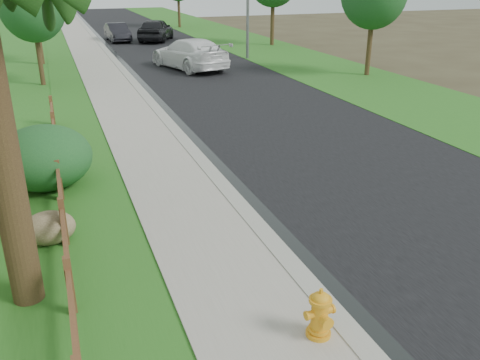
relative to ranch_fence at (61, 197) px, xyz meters
name	(u,v)px	position (x,y,z in m)	size (l,w,h in m)	color
road	(159,46)	(8.20, 28.60, -0.61)	(8.00, 90.00, 0.02)	black
curb	(103,48)	(4.00, 28.60, -0.56)	(0.40, 90.00, 0.12)	gray
wet_gutter	(108,48)	(4.35, 28.60, -0.60)	(0.50, 90.00, 0.00)	black
sidewalk	(85,49)	(2.70, 28.60, -0.57)	(2.20, 90.00, 0.10)	gray
grass_strip	(58,50)	(0.80, 28.60, -0.59)	(1.60, 90.00, 0.06)	#26601B
verge_far	(243,42)	(15.10, 28.60, -0.60)	(6.00, 90.00, 0.04)	#26601B
ranch_fence	(61,197)	(0.00, 0.00, 0.00)	(0.12, 16.92, 1.10)	#52291B
fire_hydrant	(320,314)	(3.49, -5.56, -0.13)	(0.54, 0.43, 0.83)	orange
white_suv	(189,54)	(7.80, 18.07, 0.27)	(2.42, 5.96, 1.73)	white
dark_car_mid	(156,30)	(8.57, 31.52, 0.29)	(2.11, 5.24, 1.78)	black
dark_car_far	(117,32)	(5.60, 32.41, 0.11)	(1.50, 4.29, 1.41)	black
boulder	(49,228)	(-0.30, -0.93, -0.26)	(1.07, 0.80, 0.71)	brown
shrub_b	(45,160)	(-0.30, 2.34, 0.12)	(2.12, 2.12, 1.48)	#18451E
shrub_d	(44,158)	(-0.30, 2.26, 0.21)	(2.43, 2.43, 1.66)	#18451E
tree_near_left	(32,5)	(-0.30, 16.08, 3.18)	(3.12, 3.12, 5.52)	#342215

